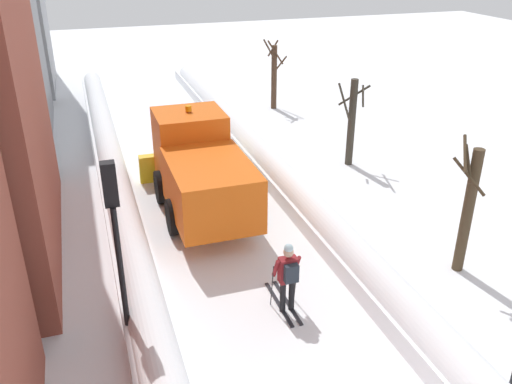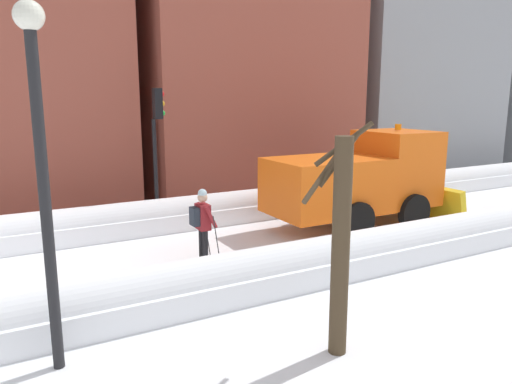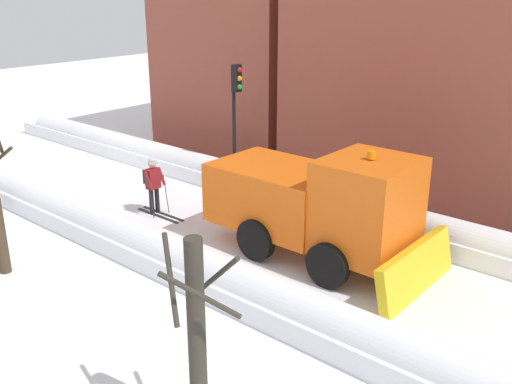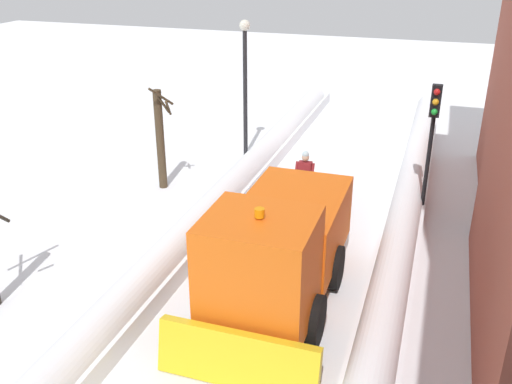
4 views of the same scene
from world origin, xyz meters
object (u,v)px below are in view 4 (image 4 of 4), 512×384
object	(u,v)px
traffic_light_pole	(432,128)
street_lamp	(245,72)
bare_tree_near	(160,138)
skier	(305,175)
plow_truck	(278,249)

from	to	relation	value
traffic_light_pole	street_lamp	world-z (taller)	street_lamp
bare_tree_near	skier	bearing A→B (deg)	-177.55
traffic_light_pole	street_lamp	xyz separation A→B (m)	(6.95, -3.81, 0.33)
plow_truck	traffic_light_pole	size ratio (longest dim) A/B	1.42
skier	street_lamp	bearing A→B (deg)	-48.32
skier	traffic_light_pole	world-z (taller)	traffic_light_pole
skier	street_lamp	size ratio (longest dim) A/B	0.35
traffic_light_pole	street_lamp	bearing A→B (deg)	-28.70
plow_truck	skier	size ratio (longest dim) A/B	3.31
traffic_light_pole	bare_tree_near	world-z (taller)	traffic_light_pole
plow_truck	street_lamp	xyz separation A→B (m)	(4.03, -9.27, 1.81)
skier	bare_tree_near	distance (m)	4.99
bare_tree_near	street_lamp	bearing A→B (deg)	-112.65
plow_truck	bare_tree_near	xyz separation A→B (m)	(5.66, -5.37, 0.32)
traffic_light_pole	street_lamp	size ratio (longest dim) A/B	0.81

